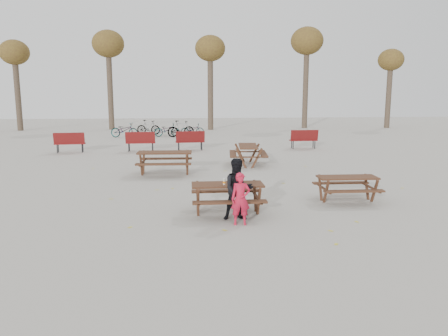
{
  "coord_description": "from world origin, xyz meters",
  "views": [
    {
      "loc": [
        -1.04,
        -10.69,
        3.07
      ],
      "look_at": [
        0.0,
        1.0,
        1.0
      ],
      "focal_mm": 35.0,
      "sensor_mm": 36.0,
      "label": 1
    }
  ],
  "objects": [
    {
      "name": "picnic_table_north",
      "position": [
        -1.82,
        5.47,
        0.43
      ],
      "size": [
        2.05,
        1.68,
        0.86
      ],
      "primitive_type": null,
      "rotation": [
        0.0,
        0.0,
        -0.04
      ],
      "color": "#391E14",
      "rests_on": "ground"
    },
    {
      "name": "ground",
      "position": [
        0.0,
        0.0,
        0.0
      ],
      "size": [
        80.0,
        80.0,
        0.0
      ],
      "primitive_type": "plane",
      "color": "gray",
      "rests_on": "ground"
    },
    {
      "name": "picnic_table_east",
      "position": [
        3.48,
        0.97,
        0.35
      ],
      "size": [
        1.66,
        1.35,
        0.71
      ],
      "primitive_type": null,
      "rotation": [
        0.0,
        0.0,
        -0.01
      ],
      "color": "#391E14",
      "rests_on": "ground"
    },
    {
      "name": "adult",
      "position": [
        0.2,
        -0.56,
        0.75
      ],
      "size": [
        0.77,
        0.62,
        1.5
      ],
      "primitive_type": "imported",
      "rotation": [
        0.0,
        0.0,
        0.07
      ],
      "color": "black",
      "rests_on": "ground"
    },
    {
      "name": "park_bench_row",
      "position": [
        -1.42,
        12.07,
        0.52
      ],
      "size": [
        13.77,
        1.04,
        1.03
      ],
      "color": "maroon",
      "rests_on": "ground"
    },
    {
      "name": "child",
      "position": [
        0.21,
        -0.95,
        0.61
      ],
      "size": [
        0.46,
        0.31,
        1.23
      ],
      "primitive_type": "imported",
      "rotation": [
        0.0,
        0.0,
        -0.04
      ],
      "color": "red",
      "rests_on": "ground"
    },
    {
      "name": "bread_roll",
      "position": [
        0.23,
        -0.07,
        0.83
      ],
      "size": [
        0.14,
        0.06,
        0.05
      ],
      "primitive_type": "ellipsoid",
      "color": "tan",
      "rests_on": "food_tray"
    },
    {
      "name": "picnic_table_far",
      "position": [
        1.58,
        7.33,
        0.41
      ],
      "size": [
        1.71,
        2.05,
        0.83
      ],
      "primitive_type": null,
      "rotation": [
        0.0,
        0.0,
        1.48
      ],
      "color": "#391E14",
      "rests_on": "ground"
    },
    {
      "name": "soda_bottle",
      "position": [
        -0.09,
        -0.1,
        0.85
      ],
      "size": [
        0.07,
        0.07,
        0.17
      ],
      "color": "silver",
      "rests_on": "main_picnic_table"
    },
    {
      "name": "food_tray",
      "position": [
        0.23,
        -0.07,
        0.79
      ],
      "size": [
        0.18,
        0.11,
        0.03
      ],
      "primitive_type": "cube",
      "color": "white",
      "rests_on": "main_picnic_table"
    },
    {
      "name": "tree_row",
      "position": [
        0.9,
        25.15,
        6.19
      ],
      "size": [
        32.17,
        3.52,
        8.26
      ],
      "color": "#382B21",
      "rests_on": "ground"
    },
    {
      "name": "main_picnic_table",
      "position": [
        0.0,
        0.0,
        0.59
      ],
      "size": [
        1.8,
        1.45,
        0.78
      ],
      "color": "#391E14",
      "rests_on": "ground"
    },
    {
      "name": "bicycle_row",
      "position": [
        -2.78,
        19.59,
        0.49
      ],
      "size": [
        6.38,
        2.97,
        1.11
      ],
      "color": "black",
      "rests_on": "ground"
    },
    {
      "name": "fallen_leaves",
      "position": [
        0.5,
        2.5,
        0.0
      ],
      "size": [
        11.0,
        11.0,
        0.01
      ],
      "primitive_type": null,
      "color": "gold",
      "rests_on": "ground"
    }
  ]
}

